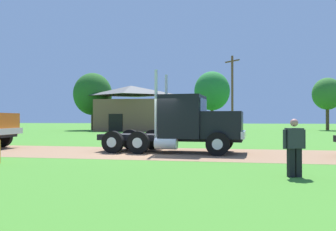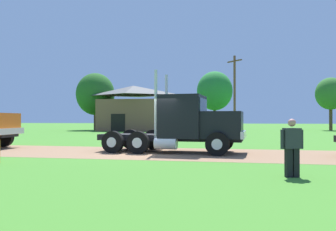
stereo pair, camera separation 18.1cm
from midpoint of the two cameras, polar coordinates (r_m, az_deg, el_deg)
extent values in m
plane|color=#417F28|center=(16.09, -3.02, -6.23)|extent=(200.00, 200.00, 0.00)
cube|color=#906B4D|center=(16.09, -3.02, -6.22)|extent=(120.00, 5.62, 0.01)
cube|color=black|center=(16.42, -0.07, -3.66)|extent=(6.91, 1.99, 0.28)
cube|color=black|center=(15.96, 8.70, -1.54)|extent=(1.93, 2.14, 1.23)
cube|color=silver|center=(15.90, 12.11, -3.10)|extent=(0.31, 2.22, 0.32)
cube|color=black|center=(16.24, 2.20, -0.18)|extent=(2.04, 2.43, 1.99)
cube|color=#2D3D4C|center=(16.07, 5.58, 1.25)|extent=(0.17, 1.92, 0.88)
cylinder|color=silver|center=(17.40, -0.59, 1.67)|extent=(0.14, 0.14, 3.13)
cylinder|color=silver|center=(15.64, -2.33, 1.92)|extent=(0.14, 0.14, 3.13)
cylinder|color=silver|center=(15.44, -0.66, -4.66)|extent=(1.03, 0.59, 0.52)
cylinder|color=black|center=(17.14, 8.79, -4.16)|extent=(1.04, 0.37, 1.02)
cylinder|color=silver|center=(17.30, 8.84, -4.12)|extent=(0.46, 0.07, 0.46)
cylinder|color=black|center=(14.86, 7.91, -4.72)|extent=(1.04, 0.37, 1.02)
cylinder|color=silver|center=(14.70, 7.84, -4.76)|extent=(0.46, 0.07, 0.46)
cylinder|color=black|center=(18.27, -6.52, -3.94)|extent=(1.04, 0.37, 1.02)
cylinder|color=silver|center=(18.42, -6.34, -3.91)|extent=(0.46, 0.07, 0.46)
cylinder|color=black|center=(16.14, -9.46, -4.38)|extent=(1.04, 0.37, 1.02)
cylinder|color=silver|center=(16.00, -9.69, -4.42)|extent=(0.46, 0.07, 0.46)
cylinder|color=black|center=(17.86, -2.76, -4.02)|extent=(1.04, 0.37, 1.02)
cylinder|color=silver|center=(18.01, -2.61, -3.99)|extent=(0.46, 0.07, 0.46)
cylinder|color=black|center=(15.68, -5.26, -4.50)|extent=(1.04, 0.37, 1.02)
cylinder|color=silver|center=(15.53, -5.46, -4.54)|extent=(0.46, 0.07, 0.46)
cube|color=silver|center=(20.01, -24.94, -2.38)|extent=(0.34, 2.25, 0.32)
cylinder|color=black|center=(21.63, -26.03, -3.21)|extent=(1.15, 0.39, 1.13)
cylinder|color=silver|center=(21.77, -25.81, -3.20)|extent=(0.51, 0.08, 0.51)
cube|color=#2D2D33|center=(10.03, 19.73, -3.56)|extent=(0.50, 0.37, 0.56)
sphere|color=tan|center=(10.01, 19.73, -1.13)|extent=(0.21, 0.21, 0.21)
cube|color=black|center=(10.04, 19.24, -7.39)|extent=(0.20, 0.22, 0.79)
cube|color=black|center=(10.13, 20.25, -7.33)|extent=(0.20, 0.22, 0.79)
cylinder|color=#2D2D33|center=(9.91, 18.31, -3.75)|extent=(0.10, 0.10, 0.53)
cylinder|color=#2D2D33|center=(10.15, 21.12, -3.67)|extent=(0.10, 0.10, 0.53)
cube|color=brown|center=(45.49, -6.30, 0.02)|extent=(8.69, 5.85, 4.06)
pyramid|color=#515151|center=(45.64, -6.29, 4.16)|extent=(9.13, 6.15, 1.27)
cube|color=black|center=(43.17, -8.82, -1.19)|extent=(1.80, 0.15, 2.20)
cylinder|color=brown|center=(39.46, 10.50, 3.48)|extent=(0.26, 0.26, 8.71)
cube|color=brown|center=(39.90, 10.49, 8.87)|extent=(1.64, 1.67, 0.14)
cylinder|color=#513823|center=(49.58, -12.50, -0.68)|extent=(0.44, 0.44, 2.92)
ellipsoid|color=#245C1F|center=(49.70, -12.49, 3.50)|extent=(5.39, 5.39, 5.93)
cylinder|color=#513823|center=(52.00, 7.23, -0.28)|extent=(0.44, 0.44, 3.64)
ellipsoid|color=#267A31|center=(52.17, 7.22, 4.06)|extent=(5.33, 5.33, 5.86)
cylinder|color=#513823|center=(52.44, 24.86, -0.35)|extent=(0.44, 0.44, 3.45)
ellipsoid|color=#306B27|center=(52.56, 24.85, 3.30)|extent=(4.04, 4.04, 4.45)
camera|label=1|loc=(0.09, -90.32, 0.00)|focal=36.72mm
camera|label=2|loc=(0.09, 89.68, 0.00)|focal=36.72mm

